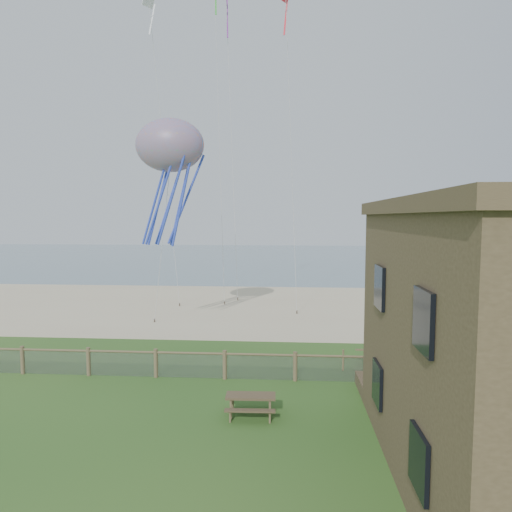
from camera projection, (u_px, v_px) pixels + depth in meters
The scene contains 9 objects.
ground at pixel (197, 450), 13.55m from camera, with size 160.00×160.00×0.00m, color #25501B.
sand_beach at pixel (254, 306), 35.42m from camera, with size 72.00×20.00×0.02m, color #C1AE8B.
ocean at pixel (273, 257), 79.15m from camera, with size 160.00×68.00×0.02m, color slate.
chainlink_fence at pixel (225, 366), 19.47m from camera, with size 36.20×0.20×1.25m, color brown, non-canonical shape.
picnic_table at pixel (251, 406), 15.85m from camera, with size 1.72×1.30×0.73m, color brown, non-canonical shape.
octopus_kite at pixel (170, 180), 26.18m from camera, with size 3.75×2.65×7.72m, color #EA5424, non-canonical shape.
kite_white at pixel (149, 8), 29.85m from camera, with size 1.05×0.70×2.32m, color white, non-canonical shape.
kite_purple at pixel (226, 4), 32.24m from camera, with size 1.15×0.70×3.24m, color purple, non-canonical shape.
kite_red at pixel (286, 4), 27.12m from camera, with size 1.10×0.70×2.53m, color #F02A38, non-canonical shape.
Camera 1 is at (2.70, -12.86, 6.90)m, focal length 32.00 mm.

